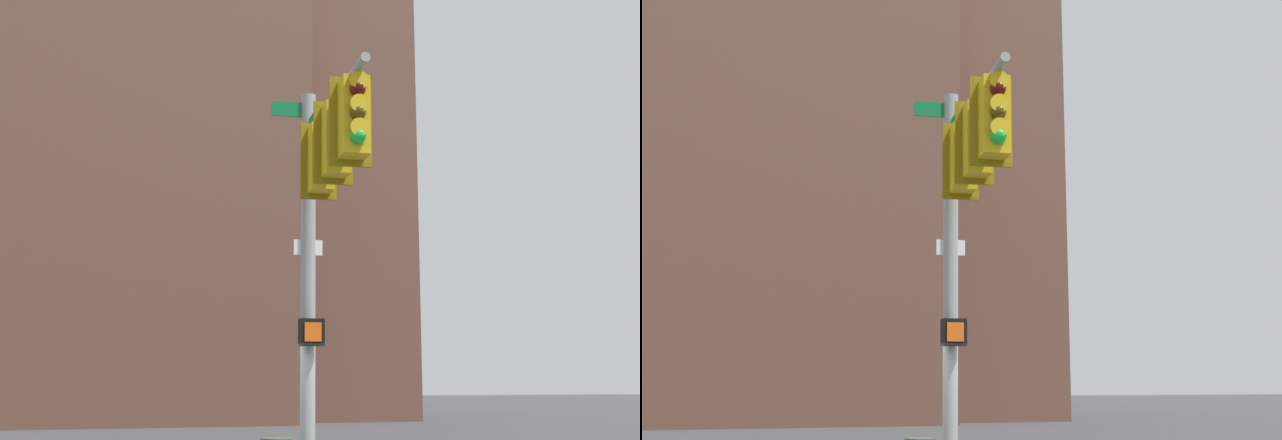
{
  "view_description": "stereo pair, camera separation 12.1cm",
  "coord_description": "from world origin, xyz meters",
  "views": [
    {
      "loc": [
        -3.11,
        -12.72,
        1.95
      ],
      "look_at": [
        0.4,
        -1.3,
        4.25
      ],
      "focal_mm": 47.08,
      "sensor_mm": 36.0,
      "label": 1
    },
    {
      "loc": [
        -2.99,
        -12.75,
        1.95
      ],
      "look_at": [
        0.4,
        -1.3,
        4.25
      ],
      "focal_mm": 47.08,
      "sensor_mm": 36.0,
      "label": 2
    }
  ],
  "objects": [
    {
      "name": "building_brick_midblock",
      "position": [
        -0.96,
        32.57,
        15.04
      ],
      "size": [
        17.71,
        16.43,
        30.08
      ],
      "primitive_type": "cube",
      "color": "brown",
      "rests_on": "ground_plane"
    },
    {
      "name": "building_brick_nearside",
      "position": [
        3.83,
        34.28,
        18.5
      ],
      "size": [
        20.93,
        15.54,
        37.0
      ],
      "primitive_type": "cube",
      "color": "brown",
      "rests_on": "ground_plane"
    },
    {
      "name": "signal_pole_assembly",
      "position": [
        0.38,
        -1.55,
        4.42
      ],
      "size": [
        1.19,
        3.98,
        6.45
      ],
      "rotation": [
        0.0,
        0.0,
        4.62
      ],
      "color": "gray",
      "rests_on": "ground_plane"
    }
  ]
}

